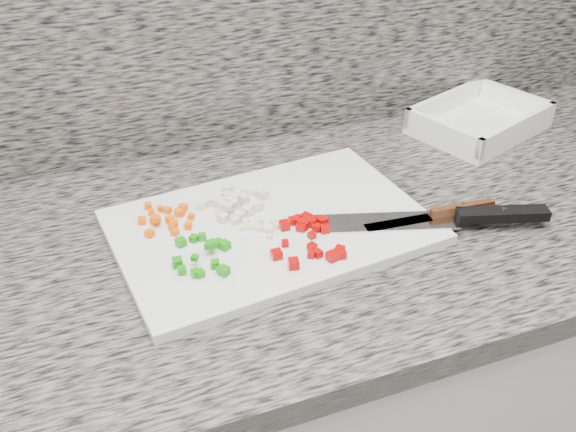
# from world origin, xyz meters

# --- Properties ---
(countertop) EXTENTS (3.96, 0.64, 0.04)m
(countertop) POSITION_xyz_m (0.00, 1.44, 0.88)
(countertop) COLOR #66625A
(countertop) RESTS_ON cabinet
(cutting_board) EXTENTS (0.49, 0.36, 0.02)m
(cutting_board) POSITION_xyz_m (0.05, 1.44, 0.91)
(cutting_board) COLOR silver
(cutting_board) RESTS_ON countertop
(carrot_pile) EXTENTS (0.08, 0.10, 0.02)m
(carrot_pile) POSITION_xyz_m (-0.10, 1.50, 0.92)
(carrot_pile) COLOR #F85905
(carrot_pile) RESTS_ON cutting_board
(onion_pile) EXTENTS (0.12, 0.12, 0.02)m
(onion_pile) POSITION_xyz_m (0.00, 1.50, 0.92)
(onion_pile) COLOR silver
(onion_pile) RESTS_ON cutting_board
(green_pepper_pile) EXTENTS (0.09, 0.11, 0.02)m
(green_pepper_pile) POSITION_xyz_m (-0.07, 1.39, 0.92)
(green_pepper_pile) COLOR #18880C
(green_pepper_pile) RESTS_ON cutting_board
(red_pepper_pile) EXTENTS (0.11, 0.12, 0.01)m
(red_pepper_pile) POSITION_xyz_m (0.08, 1.38, 0.92)
(red_pepper_pile) COLOR #B00302
(red_pepper_pile) RESTS_ON cutting_board
(garlic_pile) EXTENTS (0.06, 0.06, 0.01)m
(garlic_pile) POSITION_xyz_m (0.02, 1.43, 0.92)
(garlic_pile) COLOR #EFE8B8
(garlic_pile) RESTS_ON cutting_board
(chef_knife) EXTENTS (0.35, 0.14, 0.02)m
(chef_knife) POSITION_xyz_m (0.32, 1.34, 0.92)
(chef_knife) COLOR silver
(chef_knife) RESTS_ON cutting_board
(paring_knife) EXTENTS (0.21, 0.03, 0.02)m
(paring_knife) POSITION_xyz_m (0.30, 1.36, 0.92)
(paring_knife) COLOR silver
(paring_knife) RESTS_ON cutting_board
(tray) EXTENTS (0.29, 0.25, 0.05)m
(tray) POSITION_xyz_m (0.54, 1.62, 0.92)
(tray) COLOR white
(tray) RESTS_ON countertop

